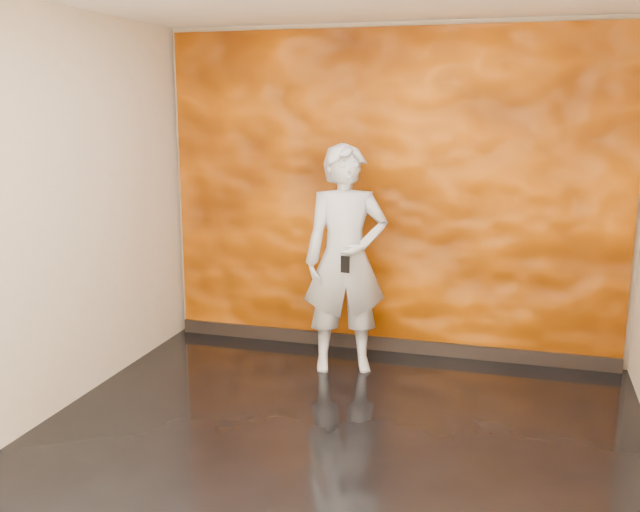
% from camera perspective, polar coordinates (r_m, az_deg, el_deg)
% --- Properties ---
extents(room, '(4.02, 4.02, 2.81)m').
position_cam_1_polar(room, '(4.22, 0.75, 1.94)').
color(room, black).
rests_on(room, ground).
extents(feature_wall, '(3.90, 0.06, 2.75)m').
position_cam_1_polar(feature_wall, '(6.11, 5.61, 4.87)').
color(feature_wall, '#E26300').
rests_on(feature_wall, ground).
extents(baseboard, '(3.90, 0.04, 0.12)m').
position_cam_1_polar(baseboard, '(6.38, 5.30, -7.02)').
color(baseboard, black).
rests_on(baseboard, ground).
extents(man, '(0.78, 0.64, 1.84)m').
position_cam_1_polar(man, '(5.71, 2.07, -0.29)').
color(man, '#989BA6').
rests_on(man, ground).
extents(phone, '(0.07, 0.03, 0.13)m').
position_cam_1_polar(phone, '(5.43, 2.03, -0.67)').
color(phone, black).
rests_on(phone, man).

